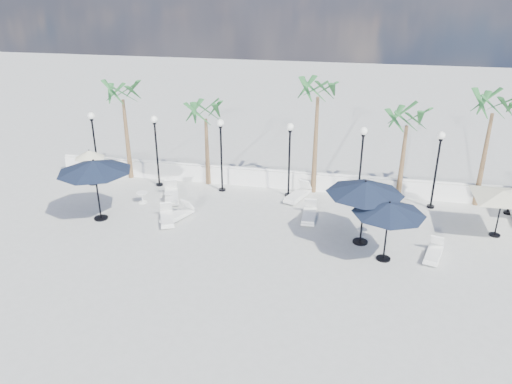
% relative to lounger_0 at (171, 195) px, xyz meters
% --- Properties ---
extents(ground, '(100.00, 100.00, 0.00)m').
position_rel_lounger_0_xyz_m(ground, '(5.71, -4.88, -0.26)').
color(ground, '#AAAAA5').
rests_on(ground, ground).
extents(balustrade, '(26.00, 0.30, 1.01)m').
position_rel_lounger_0_xyz_m(balustrade, '(5.71, 2.62, 0.21)').
color(balustrade, white).
rests_on(balustrade, ground).
extents(lamppost_0, '(0.36, 0.36, 3.84)m').
position_rel_lounger_0_xyz_m(lamppost_0, '(-4.79, 1.62, 2.24)').
color(lamppost_0, black).
rests_on(lamppost_0, ground).
extents(lamppost_1, '(0.36, 0.36, 3.84)m').
position_rel_lounger_0_xyz_m(lamppost_1, '(-1.29, 1.62, 2.24)').
color(lamppost_1, black).
rests_on(lamppost_1, ground).
extents(lamppost_2, '(0.36, 0.36, 3.84)m').
position_rel_lounger_0_xyz_m(lamppost_2, '(2.21, 1.62, 2.24)').
color(lamppost_2, black).
rests_on(lamppost_2, ground).
extents(lamppost_3, '(0.36, 0.36, 3.84)m').
position_rel_lounger_0_xyz_m(lamppost_3, '(5.71, 1.62, 2.24)').
color(lamppost_3, black).
rests_on(lamppost_3, ground).
extents(lamppost_4, '(0.36, 0.36, 3.84)m').
position_rel_lounger_0_xyz_m(lamppost_4, '(9.21, 1.62, 2.24)').
color(lamppost_4, black).
rests_on(lamppost_4, ground).
extents(lamppost_5, '(0.36, 0.36, 3.84)m').
position_rel_lounger_0_xyz_m(lamppost_5, '(12.71, 1.62, 2.24)').
color(lamppost_5, black).
rests_on(lamppost_5, ground).
extents(palm_0, '(2.60, 2.60, 5.50)m').
position_rel_lounger_0_xyz_m(palm_0, '(-3.29, 2.42, 4.28)').
color(palm_0, brown).
rests_on(palm_0, ground).
extents(palm_1, '(2.60, 2.60, 4.70)m').
position_rel_lounger_0_xyz_m(palm_1, '(1.21, 2.42, 3.50)').
color(palm_1, brown).
rests_on(palm_1, ground).
extents(palm_2, '(2.60, 2.60, 6.10)m').
position_rel_lounger_0_xyz_m(palm_2, '(6.91, 2.42, 4.86)').
color(palm_2, brown).
rests_on(palm_2, ground).
extents(palm_3, '(2.60, 2.60, 4.90)m').
position_rel_lounger_0_xyz_m(palm_3, '(11.21, 2.42, 3.69)').
color(palm_3, brown).
rests_on(palm_3, ground).
extents(palm_4, '(2.60, 2.60, 5.70)m').
position_rel_lounger_0_xyz_m(palm_4, '(14.91, 2.42, 4.47)').
color(palm_4, brown).
rests_on(palm_4, ground).
extents(lounger_0, '(1.34, 2.12, 0.76)m').
position_rel_lounger_0_xyz_m(lounger_0, '(0.00, 0.00, 0.00)').
color(lounger_0, white).
rests_on(lounger_0, ground).
extents(lounger_1, '(1.21, 1.85, 0.66)m').
position_rel_lounger_0_xyz_m(lounger_1, '(0.67, -2.40, -0.03)').
color(lounger_1, white).
rests_on(lounger_1, ground).
extents(lounger_2, '(1.25, 1.85, 0.67)m').
position_rel_lounger_0_xyz_m(lounger_2, '(1.04, -2.02, -0.03)').
color(lounger_2, white).
rests_on(lounger_2, ground).
extents(lounger_3, '(0.65, 1.88, 0.70)m').
position_rel_lounger_0_xyz_m(lounger_3, '(7.02, -0.82, -0.02)').
color(lounger_3, white).
rests_on(lounger_3, ground).
extents(lounger_4, '(1.28, 2.05, 0.73)m').
position_rel_lounger_0_xyz_m(lounger_4, '(6.23, 1.34, -0.01)').
color(lounger_4, white).
rests_on(lounger_4, ground).
extents(lounger_5, '(0.99, 1.79, 0.64)m').
position_rel_lounger_0_xyz_m(lounger_5, '(12.27, -3.27, -0.04)').
color(lounger_5, white).
rests_on(lounger_5, ground).
extents(side_table_0, '(0.47, 0.47, 0.45)m').
position_rel_lounger_0_xyz_m(side_table_0, '(-0.05, -0.26, 0.02)').
color(side_table_0, white).
rests_on(side_table_0, ground).
extents(side_table_1, '(0.56, 0.56, 0.55)m').
position_rel_lounger_0_xyz_m(side_table_1, '(-1.29, -0.63, 0.08)').
color(side_table_1, white).
rests_on(side_table_1, ground).
extents(side_table_2, '(0.45, 0.45, 0.44)m').
position_rel_lounger_0_xyz_m(side_table_2, '(9.43, -2.21, 0.01)').
color(side_table_2, white).
rests_on(side_table_2, ground).
extents(parasol_navy_left, '(3.33, 3.33, 2.94)m').
position_rel_lounger_0_xyz_m(parasol_navy_left, '(-2.46, -2.71, 2.33)').
color(parasol_navy_left, black).
rests_on(parasol_navy_left, ground).
extents(parasol_navy_mid, '(3.19, 3.19, 2.86)m').
position_rel_lounger_0_xyz_m(parasol_navy_mid, '(9.38, -2.61, 2.26)').
color(parasol_navy_mid, black).
rests_on(parasol_navy_mid, ground).
extents(parasol_navy_right, '(2.84, 2.84, 2.54)m').
position_rel_lounger_0_xyz_m(parasol_navy_right, '(10.30, -3.80, 1.98)').
color(parasol_navy_right, black).
rests_on(parasol_navy_right, ground).
extents(parasol_cream_sq_a, '(4.67, 4.67, 2.29)m').
position_rel_lounger_0_xyz_m(parasol_cream_sq_a, '(15.12, -0.81, 1.87)').
color(parasol_cream_sq_a, black).
rests_on(parasol_cream_sq_a, ground).
extents(parasol_cream_small, '(1.60, 1.60, 1.97)m').
position_rel_lounger_0_xyz_m(parasol_cream_small, '(-4.89, 1.10, 1.43)').
color(parasol_cream_small, black).
rests_on(parasol_cream_small, ground).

